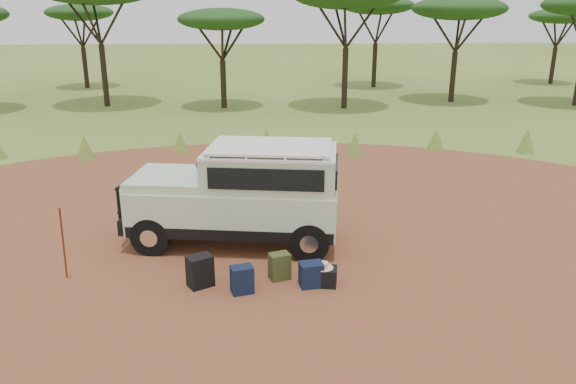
{
  "coord_description": "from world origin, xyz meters",
  "views": [
    {
      "loc": [
        -0.19,
        -10.03,
        4.81
      ],
      "look_at": [
        0.38,
        1.49,
        1.0
      ],
      "focal_mm": 35.0,
      "sensor_mm": 36.0,
      "label": 1
    }
  ],
  "objects_px": {
    "backpack_black": "(200,271)",
    "walking_staff": "(63,244)",
    "hard_case": "(323,276)",
    "backpack_navy": "(242,280)",
    "backpack_olive": "(280,266)",
    "duffel_navy": "(311,275)",
    "safari_vehicle": "(242,197)"
  },
  "relations": [
    {
      "from": "backpack_black",
      "to": "backpack_navy",
      "type": "relative_size",
      "value": 1.17
    },
    {
      "from": "backpack_navy",
      "to": "hard_case",
      "type": "distance_m",
      "value": 1.48
    },
    {
      "from": "backpack_navy",
      "to": "duffel_navy",
      "type": "bearing_deg",
      "value": -6.9
    },
    {
      "from": "walking_staff",
      "to": "duffel_navy",
      "type": "relative_size",
      "value": 3.26
    },
    {
      "from": "walking_staff",
      "to": "duffel_navy",
      "type": "bearing_deg",
      "value": -32.33
    },
    {
      "from": "backpack_olive",
      "to": "duffel_navy",
      "type": "relative_size",
      "value": 1.11
    },
    {
      "from": "walking_staff",
      "to": "hard_case",
      "type": "height_order",
      "value": "walking_staff"
    },
    {
      "from": "walking_staff",
      "to": "duffel_navy",
      "type": "distance_m",
      "value": 4.52
    },
    {
      "from": "walking_staff",
      "to": "backpack_olive",
      "type": "relative_size",
      "value": 2.95
    },
    {
      "from": "backpack_black",
      "to": "walking_staff",
      "type": "bearing_deg",
      "value": 141.69
    },
    {
      "from": "walking_staff",
      "to": "backpack_navy",
      "type": "bearing_deg",
      "value": -37.54
    },
    {
      "from": "walking_staff",
      "to": "backpack_olive",
      "type": "height_order",
      "value": "walking_staff"
    },
    {
      "from": "backpack_navy",
      "to": "duffel_navy",
      "type": "xyz_separation_m",
      "value": [
        1.24,
        0.18,
        -0.02
      ]
    },
    {
      "from": "walking_staff",
      "to": "hard_case",
      "type": "relative_size",
      "value": 3.09
    },
    {
      "from": "backpack_black",
      "to": "backpack_olive",
      "type": "height_order",
      "value": "backpack_black"
    },
    {
      "from": "hard_case",
      "to": "backpack_olive",
      "type": "bearing_deg",
      "value": 170.81
    },
    {
      "from": "safari_vehicle",
      "to": "backpack_black",
      "type": "xyz_separation_m",
      "value": [
        -0.72,
        -1.96,
        -0.75
      ]
    },
    {
      "from": "backpack_olive",
      "to": "backpack_navy",
      "type": "bearing_deg",
      "value": -163.0
    },
    {
      "from": "backpack_navy",
      "to": "backpack_olive",
      "type": "relative_size",
      "value": 0.99
    },
    {
      "from": "duffel_navy",
      "to": "walking_staff",
      "type": "bearing_deg",
      "value": 164.88
    },
    {
      "from": "backpack_olive",
      "to": "safari_vehicle",
      "type": "bearing_deg",
      "value": 93.25
    },
    {
      "from": "safari_vehicle",
      "to": "backpack_olive",
      "type": "height_order",
      "value": "safari_vehicle"
    },
    {
      "from": "walking_staff",
      "to": "safari_vehicle",
      "type": "bearing_deg",
      "value": 0.25
    },
    {
      "from": "hard_case",
      "to": "backpack_navy",
      "type": "bearing_deg",
      "value": -161.0
    },
    {
      "from": "safari_vehicle",
      "to": "backpack_olive",
      "type": "bearing_deg",
      "value": -59.45
    },
    {
      "from": "safari_vehicle",
      "to": "hard_case",
      "type": "distance_m",
      "value": 2.67
    },
    {
      "from": "backpack_black",
      "to": "duffel_navy",
      "type": "distance_m",
      "value": 2.0
    },
    {
      "from": "safari_vehicle",
      "to": "duffel_navy",
      "type": "bearing_deg",
      "value": -50.08
    },
    {
      "from": "safari_vehicle",
      "to": "walking_staff",
      "type": "bearing_deg",
      "value": -145.0
    },
    {
      "from": "duffel_navy",
      "to": "safari_vehicle",
      "type": "bearing_deg",
      "value": 112.39
    },
    {
      "from": "safari_vehicle",
      "to": "hard_case",
      "type": "bearing_deg",
      "value": -45.35
    },
    {
      "from": "safari_vehicle",
      "to": "backpack_navy",
      "type": "height_order",
      "value": "safari_vehicle"
    }
  ]
}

